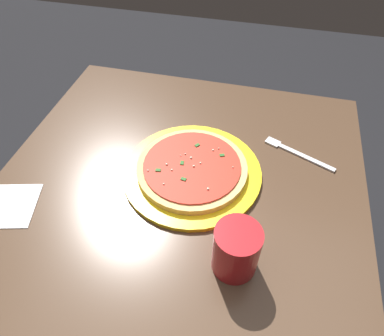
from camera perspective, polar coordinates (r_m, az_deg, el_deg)
ground_plane at (r=1.45m, az=-1.26°, el=-21.30°), size 5.00×5.00×0.00m
restaurant_table at (r=0.93m, az=-1.84°, el=-7.97°), size 0.85×0.86×0.73m
serving_plate at (r=0.82m, az=-0.00°, el=-0.68°), size 0.33×0.33×0.01m
pizza at (r=0.81m, az=-0.00°, el=0.04°), size 0.26×0.26×0.02m
cup_tall_drink at (r=0.65m, az=7.27°, el=-13.25°), size 0.09×0.09×0.11m
napkin_folded_right at (r=0.87m, az=-27.82°, el=-5.49°), size 0.15×0.14×0.00m
fork at (r=0.91m, az=16.62°, el=2.48°), size 0.09×0.18×0.00m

